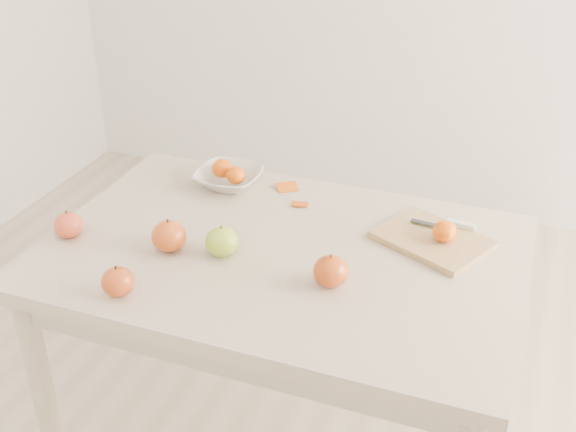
% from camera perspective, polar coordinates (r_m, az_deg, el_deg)
% --- Properties ---
extents(table, '(1.20, 0.80, 0.75)m').
position_cam_1_polar(table, '(1.88, -0.54, -5.19)').
color(table, '#C5B495').
rests_on(table, ground).
extents(cutting_board, '(0.33, 0.29, 0.02)m').
position_cam_1_polar(cutting_board, '(1.88, 11.32, -1.84)').
color(cutting_board, tan).
rests_on(cutting_board, table).
extents(board_tangerine, '(0.06, 0.06, 0.05)m').
position_cam_1_polar(board_tangerine, '(1.85, 12.28, -1.20)').
color(board_tangerine, '#D16307').
rests_on(board_tangerine, cutting_board).
extents(fruit_bowl, '(0.19, 0.19, 0.05)m').
position_cam_1_polar(fruit_bowl, '(2.13, -4.70, 3.01)').
color(fruit_bowl, silver).
rests_on(fruit_bowl, table).
extents(bowl_tangerine_near, '(0.06, 0.06, 0.05)m').
position_cam_1_polar(bowl_tangerine_near, '(2.14, -5.22, 3.77)').
color(bowl_tangerine_near, '#C85407').
rests_on(bowl_tangerine_near, fruit_bowl).
extents(bowl_tangerine_far, '(0.06, 0.06, 0.05)m').
position_cam_1_polar(bowl_tangerine_far, '(2.10, -4.15, 3.22)').
color(bowl_tangerine_far, '#D64907').
rests_on(bowl_tangerine_far, fruit_bowl).
extents(orange_peel_a, '(0.07, 0.07, 0.01)m').
position_cam_1_polar(orange_peel_a, '(2.11, -0.08, 2.20)').
color(orange_peel_a, '#CA500E').
rests_on(orange_peel_a, table).
extents(orange_peel_b, '(0.05, 0.04, 0.01)m').
position_cam_1_polar(orange_peel_b, '(2.02, 0.94, 0.89)').
color(orange_peel_b, '#C84A0E').
rests_on(orange_peel_b, table).
extents(paring_knife, '(0.17, 0.05, 0.01)m').
position_cam_1_polar(paring_knife, '(1.93, 13.11, -0.66)').
color(paring_knife, white).
rests_on(paring_knife, cutting_board).
extents(apple_green, '(0.08, 0.08, 0.08)m').
position_cam_1_polar(apple_green, '(1.79, -5.26, -2.04)').
color(apple_green, '#6B9F18').
rests_on(apple_green, table).
extents(apple_red_e, '(0.08, 0.08, 0.08)m').
position_cam_1_polar(apple_red_e, '(1.68, 3.38, -4.37)').
color(apple_red_e, maroon).
rests_on(apple_red_e, table).
extents(apple_red_b, '(0.09, 0.09, 0.08)m').
position_cam_1_polar(apple_red_b, '(1.83, -9.39, -1.57)').
color(apple_red_b, maroon).
rests_on(apple_red_b, table).
extents(apple_red_c, '(0.08, 0.08, 0.07)m').
position_cam_1_polar(apple_red_c, '(1.69, -13.31, -5.05)').
color(apple_red_c, maroon).
rests_on(apple_red_c, table).
extents(apple_red_d, '(0.08, 0.08, 0.07)m').
position_cam_1_polar(apple_red_d, '(1.94, -16.97, -0.68)').
color(apple_red_d, '#A61D1E').
rests_on(apple_red_d, table).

